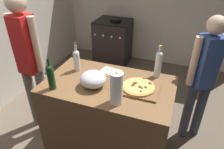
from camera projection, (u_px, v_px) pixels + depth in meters
ground_plane at (120, 99)px, 3.39m from camera, size 3.85×3.64×0.02m
kitchen_wall_left at (20, 9)px, 3.21m from camera, size 0.10×3.64×2.60m
counter at (109, 118)px, 2.32m from camera, size 1.31×0.78×0.93m
cutting_board at (138, 88)px, 1.99m from camera, size 0.40×0.32×0.02m
pizza at (138, 87)px, 1.98m from camera, size 0.32×0.32×0.03m
mixing_bowl at (93, 79)px, 2.01m from camera, size 0.26×0.26×0.16m
paper_towel_roll at (116, 88)px, 1.75m from camera, size 0.11×0.11×0.30m
wine_bottle_green at (158, 63)px, 2.12m from camera, size 0.07×0.07×0.36m
wine_bottle_dark at (77, 59)px, 2.25m from camera, size 0.07×0.07×0.33m
wine_bottle_amber at (51, 76)px, 1.94m from camera, size 0.07×0.07×0.32m
recipe_sheet at (110, 71)px, 2.29m from camera, size 0.23×0.18×0.00m
stove at (113, 42)px, 4.25m from camera, size 0.68×0.62×0.94m
person_in_stripes at (29, 60)px, 2.35m from camera, size 0.37×0.21×1.75m
person_in_red at (203, 77)px, 2.28m from camera, size 0.33×0.28×1.56m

